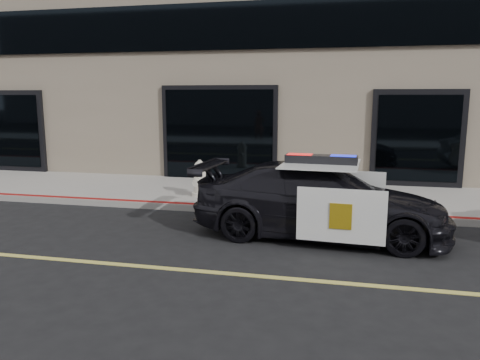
# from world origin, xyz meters

# --- Properties ---
(ground) EXTENTS (120.00, 120.00, 0.00)m
(ground) POSITION_xyz_m (0.00, 0.00, 0.00)
(ground) COLOR black
(ground) RESTS_ON ground
(sidewalk_n) EXTENTS (60.00, 3.50, 0.15)m
(sidewalk_n) POSITION_xyz_m (0.00, 5.25, 0.07)
(sidewalk_n) COLOR gray
(sidewalk_n) RESTS_ON ground
(police_car) EXTENTS (2.47, 4.87, 1.52)m
(police_car) POSITION_xyz_m (2.20, 2.22, 0.68)
(police_car) COLOR black
(police_car) RESTS_ON ground
(fire_hydrant) EXTENTS (0.40, 0.56, 0.89)m
(fire_hydrant) POSITION_xyz_m (-0.82, 4.43, 0.57)
(fire_hydrant) COLOR silver
(fire_hydrant) RESTS_ON sidewalk_n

